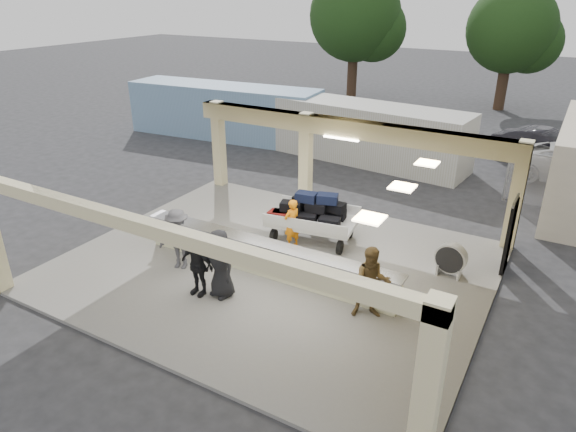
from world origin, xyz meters
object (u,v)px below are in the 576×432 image
Objects in this scene: baggage_counter at (265,257)px; container_white at (341,129)px; baggage_handler at (292,224)px; luggage_cart at (310,215)px; passenger_d at (220,264)px; passenger_c at (178,239)px; drum_fan at (451,258)px; container_blue at (224,111)px; car_dark at (546,147)px; passenger_b at (197,265)px; passenger_a at (372,283)px.

container_white is (-2.98, 11.65, 0.76)m from baggage_counter.
baggage_handler reaches higher than baggage_counter.
container_white is at bearing 100.29° from luggage_cart.
passenger_d is at bearing 18.16° from baggage_handler.
passenger_c is 0.97× the size of passenger_d.
baggage_counter is at bearing -145.83° from drum_fan.
baggage_handler is 14.04m from container_blue.
luggage_cart is at bearing 172.38° from car_dark.
passenger_d reaches higher than car_dark.
baggage_handler is at bearing 98.36° from passenger_d.
container_white reaches higher than passenger_b.
passenger_b reaches higher than luggage_cart.
container_blue reaches higher than passenger_a.
passenger_c is at bearing -156.90° from baggage_counter.
container_blue reaches higher than passenger_b.
luggage_cart is at bearing 39.20° from passenger_c.
baggage_handler is 0.13× the size of container_white.
passenger_c is 12.65m from container_white.
baggage_counter is 0.76× the size of container_blue.
luggage_cart is 1.86× the size of baggage_handler.
container_white is 7.07m from container_blue.
baggage_counter is 5.29m from drum_fan.
container_blue is (-14.69, 9.17, 0.77)m from drum_fan.
luggage_cart is 9.64m from container_white.
passenger_d is 18.01m from car_dark.
container_blue is (-13.47, 12.20, 0.35)m from passenger_a.
passenger_c is 2.03m from passenger_d.
luggage_cart is 4.47m from passenger_a.
passenger_c is at bearing 150.09° from passenger_b.
baggage_handler is 3.70m from passenger_b.
baggage_handler is (-0.12, 1.79, 0.32)m from baggage_counter.
baggage_counter is 12.05m from container_white.
passenger_b is at bearing -117.40° from baggage_counter.
passenger_c reaches higher than drum_fan.
container_blue is (-10.18, 9.17, 0.43)m from luggage_cart.
container_blue is at bearing 153.67° from drum_fan.
car_dark is (6.26, 16.89, -0.27)m from passenger_d.
passenger_a is 1.00× the size of passenger_d.
container_blue is at bearing 125.61° from passenger_b.
passenger_b is at bearing -112.58° from luggage_cart.
baggage_counter is 1.68m from passenger_d.
drum_fan is 0.57× the size of passenger_b.
container_blue reaches higher than car_dark.
baggage_counter is 2.55m from passenger_c.
container_blue is (-10.04, 11.70, 0.82)m from baggage_counter.
drum_fan is 0.08× the size of container_white.
luggage_cart reaches higher than baggage_counter.
passenger_c reaches higher than baggage_counter.
luggage_cart is 13.71m from container_blue.
baggage_handler is at bearing 78.77° from passenger_b.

